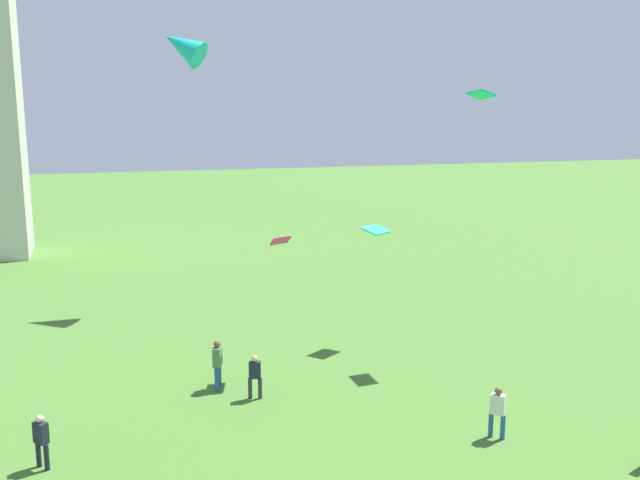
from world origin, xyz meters
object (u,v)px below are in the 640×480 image
person_0 (218,362)px  person_1 (41,438)px  kite_flying_2 (182,46)px  kite_flying_4 (376,230)px  person_4 (498,410)px  person_2 (255,374)px  kite_flying_5 (481,94)px  kite_flying_0 (280,241)px

person_0 → person_1: size_ratio=1.14×
kite_flying_2 → kite_flying_4: (6.62, -9.68, -8.32)m
person_4 → kite_flying_2: 23.81m
person_1 → kite_flying_2: 21.80m
person_2 → kite_flying_4: bearing=49.6°
person_1 → person_4: (13.08, -2.59, 0.02)m
person_0 → kite_flying_5: kite_flying_5 is taller
person_1 → person_2: size_ratio=1.02×
person_0 → person_4: size_ratio=1.11×
person_2 → kite_flying_0: (1.57, 2.13, 4.28)m
kite_flying_4 → kite_flying_5: bearing=115.3°
person_2 → person_4: size_ratio=0.96×
kite_flying_0 → kite_flying_4: size_ratio=0.68×
person_1 → kite_flying_2: (6.57, 16.68, 12.39)m
kite_flying_2 → kite_flying_5: kite_flying_2 is taller
kite_flying_4 → kite_flying_0: bearing=-8.0°
kite_flying_4 → kite_flying_5: size_ratio=1.32×
person_2 → kite_flying_0: size_ratio=1.63×
person_1 → kite_flying_2: kite_flying_2 is taller
person_0 → kite_flying_4: kite_flying_4 is taller
person_4 → kite_flying_4: (0.10, 9.59, 4.05)m
person_2 → kite_flying_4: size_ratio=1.11×
person_0 → kite_flying_2: kite_flying_2 is taller
person_1 → kite_flying_0: size_ratio=1.66×
kite_flying_0 → person_2: bearing=-30.3°
kite_flying_2 → kite_flying_5: (10.09, -11.92, -2.69)m
kite_flying_0 → person_4: bearing=38.7°
kite_flying_2 → kite_flying_4: size_ratio=2.09×
person_0 → person_1: bearing=-33.0°
person_4 → kite_flying_5: size_ratio=1.53×
person_0 → kite_flying_0: bearing=129.6°
person_0 → person_2: 1.68m
person_4 → kite_flying_5: kite_flying_5 is taller
kite_flying_0 → kite_flying_5: bearing=95.6°
person_0 → kite_flying_5: size_ratio=1.70×
person_2 → kite_flying_5: (9.90, 2.05, 9.72)m
person_4 → kite_flying_0: 9.78m
person_4 → kite_flying_5: bearing=108.8°
kite_flying_5 → person_0: bearing=-88.2°
person_2 → kite_flying_2: (-0.19, 13.97, 12.41)m
person_0 → person_4: person_0 is taller
kite_flying_2 → kite_flying_5: size_ratio=2.75×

